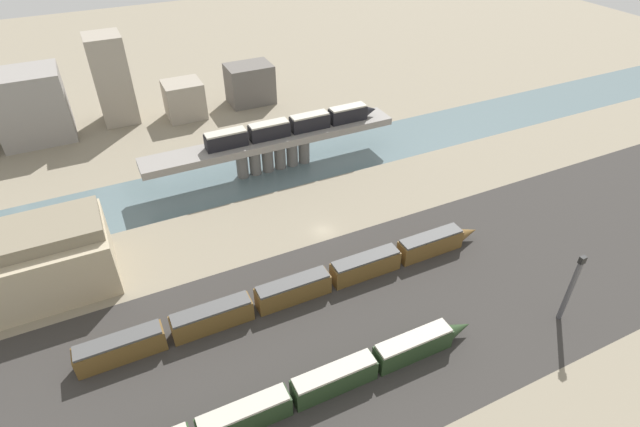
% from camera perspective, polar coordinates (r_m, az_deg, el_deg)
% --- Properties ---
extents(ground_plane, '(400.00, 400.00, 0.00)m').
position_cam_1_polar(ground_plane, '(100.71, 0.34, -1.99)').
color(ground_plane, gray).
extents(railbed_yard, '(280.00, 42.00, 0.01)m').
position_cam_1_polar(railbed_yard, '(85.52, 7.52, -11.00)').
color(railbed_yard, '#33302D').
rests_on(railbed_yard, ground).
extents(river_water, '(320.00, 18.85, 0.01)m').
position_cam_1_polar(river_water, '(121.04, -5.23, 5.13)').
color(river_water, slate).
rests_on(river_water, ground).
extents(bridge, '(60.36, 7.25, 8.56)m').
position_cam_1_polar(bridge, '(117.83, -5.40, 7.82)').
color(bridge, gray).
rests_on(bridge, ground).
extents(train_on_bridge, '(43.06, 3.19, 3.72)m').
position_cam_1_polar(train_on_bridge, '(117.84, -2.92, 10.08)').
color(train_on_bridge, black).
rests_on(train_on_bridge, bridge).
extents(train_yard_near, '(56.89, 2.97, 3.96)m').
position_cam_1_polar(train_yard_near, '(72.93, -2.21, -19.82)').
color(train_yard_near, '#23381E').
rests_on(train_yard_near, ground).
extents(train_yard_mid, '(73.77, 3.18, 4.13)m').
position_cam_1_polar(train_yard_mid, '(85.89, -2.11, -8.42)').
color(train_yard_mid, brown).
rests_on(train_yard_mid, ground).
extents(warehouse_building, '(28.13, 15.81, 12.60)m').
position_cam_1_polar(warehouse_building, '(97.90, -30.86, -4.99)').
color(warehouse_building, tan).
rests_on(warehouse_building, ground).
extents(signal_tower, '(1.00, 0.81, 13.26)m').
position_cam_1_polar(signal_tower, '(88.29, 26.72, -7.67)').
color(signal_tower, '#4C4C51').
rests_on(signal_tower, ground).
extents(city_block_left, '(17.14, 13.81, 18.05)m').
position_cam_1_polar(city_block_left, '(149.91, -30.13, 10.56)').
color(city_block_left, gray).
rests_on(city_block_left, ground).
extents(city_block_center, '(9.20, 10.10, 23.77)m').
position_cam_1_polar(city_block_center, '(150.37, -22.69, 13.98)').
color(city_block_center, gray).
rests_on(city_block_center, ground).
extents(city_block_right, '(10.33, 9.42, 10.22)m').
position_cam_1_polar(city_block_right, '(148.96, -15.26, 12.44)').
color(city_block_right, gray).
rests_on(city_block_right, ground).
extents(city_block_far_right, '(13.08, 9.54, 11.46)m').
position_cam_1_polar(city_block_far_right, '(154.42, -8.02, 14.47)').
color(city_block_far_right, '#605B56').
rests_on(city_block_far_right, ground).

